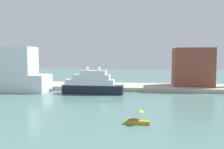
{
  "coord_description": "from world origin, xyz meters",
  "views": [
    {
      "loc": [
        13.3,
        -70.68,
        12.93
      ],
      "look_at": [
        1.65,
        6.0,
        7.36
      ],
      "focal_mm": 36.45,
      "sensor_mm": 36.0,
      "label": 1
    }
  ],
  "objects_px": {
    "person_figure": "(100,84)",
    "mooring_bollard": "(109,86)",
    "small_motorboat": "(137,120)",
    "large_yacht": "(92,84)",
    "work_barge": "(46,90)",
    "parked_car": "(90,84)",
    "harbor_building": "(192,67)"
  },
  "relations": [
    {
      "from": "parked_car",
      "to": "work_barge",
      "type": "bearing_deg",
      "value": -149.65
    },
    {
      "from": "large_yacht",
      "to": "work_barge",
      "type": "height_order",
      "value": "large_yacht"
    },
    {
      "from": "work_barge",
      "to": "person_figure",
      "type": "bearing_deg",
      "value": 15.53
    },
    {
      "from": "person_figure",
      "to": "mooring_bollard",
      "type": "height_order",
      "value": "person_figure"
    },
    {
      "from": "small_motorboat",
      "to": "work_barge",
      "type": "distance_m",
      "value": 54.92
    },
    {
      "from": "person_figure",
      "to": "large_yacht",
      "type": "bearing_deg",
      "value": -96.04
    },
    {
      "from": "large_yacht",
      "to": "work_barge",
      "type": "distance_m",
      "value": 20.44
    },
    {
      "from": "large_yacht",
      "to": "mooring_bollard",
      "type": "xyz_separation_m",
      "value": [
        4.79,
        8.18,
        -1.45
      ]
    },
    {
      "from": "small_motorboat",
      "to": "person_figure",
      "type": "bearing_deg",
      "value": 110.08
    },
    {
      "from": "work_barge",
      "to": "parked_car",
      "type": "relative_size",
      "value": 1.12
    },
    {
      "from": "harbor_building",
      "to": "small_motorboat",
      "type": "bearing_deg",
      "value": -110.82
    },
    {
      "from": "person_figure",
      "to": "mooring_bollard",
      "type": "relative_size",
      "value": 1.87
    },
    {
      "from": "small_motorboat",
      "to": "work_barge",
      "type": "bearing_deg",
      "value": 133.2
    },
    {
      "from": "small_motorboat",
      "to": "mooring_bollard",
      "type": "relative_size",
      "value": 5.72
    },
    {
      "from": "small_motorboat",
      "to": "mooring_bollard",
      "type": "distance_m",
      "value": 45.87
    },
    {
      "from": "large_yacht",
      "to": "small_motorboat",
      "type": "height_order",
      "value": "large_yacht"
    },
    {
      "from": "small_motorboat",
      "to": "parked_car",
      "type": "relative_size",
      "value": 1.07
    },
    {
      "from": "parked_car",
      "to": "mooring_bollard",
      "type": "xyz_separation_m",
      "value": [
        9.09,
        -5.13,
        -0.14
      ]
    },
    {
      "from": "small_motorboat",
      "to": "parked_car",
      "type": "height_order",
      "value": "small_motorboat"
    },
    {
      "from": "work_barge",
      "to": "parked_car",
      "type": "bearing_deg",
      "value": 30.35
    },
    {
      "from": "work_barge",
      "to": "parked_car",
      "type": "distance_m",
      "value": 18.0
    },
    {
      "from": "work_barge",
      "to": "mooring_bollard",
      "type": "relative_size",
      "value": 6.03
    },
    {
      "from": "large_yacht",
      "to": "mooring_bollard",
      "type": "bearing_deg",
      "value": 59.68
    },
    {
      "from": "large_yacht",
      "to": "harbor_building",
      "type": "bearing_deg",
      "value": 25.25
    },
    {
      "from": "work_barge",
      "to": "harbor_building",
      "type": "bearing_deg",
      "value": 13.38
    },
    {
      "from": "work_barge",
      "to": "harbor_building",
      "type": "height_order",
      "value": "harbor_building"
    },
    {
      "from": "mooring_bollard",
      "to": "work_barge",
      "type": "bearing_deg",
      "value": -170.91
    },
    {
      "from": "work_barge",
      "to": "person_figure",
      "type": "xyz_separation_m",
      "value": [
        20.84,
        5.79,
        1.83
      ]
    },
    {
      "from": "large_yacht",
      "to": "small_motorboat",
      "type": "xyz_separation_m",
      "value": [
        17.82,
        -35.78,
        -2.5
      ]
    },
    {
      "from": "parked_car",
      "to": "person_figure",
      "type": "bearing_deg",
      "value": -31.31
    },
    {
      "from": "mooring_bollard",
      "to": "small_motorboat",
      "type": "bearing_deg",
      "value": -73.49
    },
    {
      "from": "small_motorboat",
      "to": "mooring_bollard",
      "type": "bearing_deg",
      "value": 106.51
    }
  ]
}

